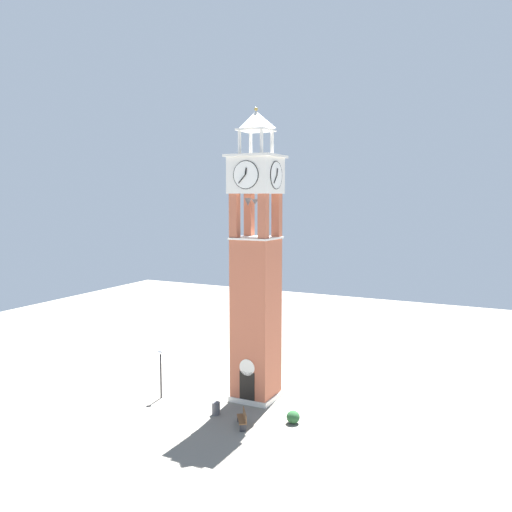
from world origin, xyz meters
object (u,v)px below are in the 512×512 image
Objects in this scene: clock_tower at (256,279)px; trash_bin at (216,408)px; lamp_post at (161,364)px; park_bench at (243,419)px.

clock_tower is 24.38× the size of trash_bin.
clock_tower is at bearing 25.83° from lamp_post.
lamp_post is 4.29× the size of trash_bin.
clock_tower is at bearing 106.66° from park_bench.
trash_bin is at bearing -105.66° from clock_tower.
park_bench reaches higher than trash_bin.
clock_tower reaches higher than trash_bin.
clock_tower is 5.69× the size of lamp_post.
clock_tower is 9.07m from park_bench.
lamp_post reaches higher than park_bench.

